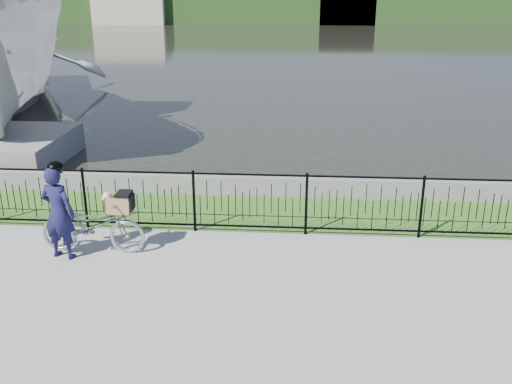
{
  "coord_description": "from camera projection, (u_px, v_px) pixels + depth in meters",
  "views": [
    {
      "loc": [
        0.8,
        -7.8,
        4.22
      ],
      "look_at": [
        0.15,
        1.0,
        1.0
      ],
      "focal_mm": 40.0,
      "sensor_mm": 36.0,
      "label": 1
    }
  ],
  "objects": [
    {
      "name": "grass_strip",
      "position": [
        254.0,
        211.0,
        11.24
      ],
      "size": [
        60.0,
        2.0,
        0.01
      ],
      "primitive_type": "cube",
      "color": "#396720",
      "rests_on": "ground"
    },
    {
      "name": "cyclist",
      "position": [
        58.0,
        211.0,
        9.11
      ],
      "size": [
        0.64,
        0.5,
        1.64
      ],
      "color": "#141439",
      "rests_on": "ground"
    },
    {
      "name": "ground",
      "position": [
        241.0,
        275.0,
        8.81
      ],
      "size": [
        120.0,
        120.0,
        0.0
      ],
      "primitive_type": "plane",
      "color": "gray",
      "rests_on": "ground"
    },
    {
      "name": "quay_wall",
      "position": [
        258.0,
        185.0,
        12.11
      ],
      "size": [
        60.0,
        0.3,
        0.4
      ],
      "primitive_type": "cube",
      "color": "slate",
      "rests_on": "ground"
    },
    {
      "name": "fence",
      "position": [
        250.0,
        203.0,
        10.11
      ],
      "size": [
        14.0,
        0.06,
        1.15
      ],
      "primitive_type": null,
      "color": "black",
      "rests_on": "ground"
    },
    {
      "name": "far_building_left",
      "position": [
        131.0,
        5.0,
        63.69
      ],
      "size": [
        8.0,
        4.0,
        4.0
      ],
      "primitive_type": "cube",
      "color": "#B2A48F",
      "rests_on": "ground"
    },
    {
      "name": "water",
      "position": [
        287.0,
        49.0,
        39.72
      ],
      "size": [
        120.0,
        120.0,
        0.0
      ],
      "primitive_type": "plane",
      "color": "black",
      "rests_on": "ground"
    },
    {
      "name": "far_building_right",
      "position": [
        347.0,
        10.0,
        62.65
      ],
      "size": [
        6.0,
        3.0,
        3.2
      ],
      "primitive_type": "cube",
      "color": "#B2A48F",
      "rests_on": "ground"
    },
    {
      "name": "bicycle_rig",
      "position": [
        93.0,
        225.0,
        9.43
      ],
      "size": [
        1.75,
        0.61,
        1.09
      ],
      "color": "#A7ACB3",
      "rests_on": "ground"
    },
    {
      "name": "far_treeline",
      "position": [
        292.0,
        10.0,
        64.5
      ],
      "size": [
        120.0,
        6.0,
        3.0
      ],
      "primitive_type": "cube",
      "color": "#244319",
      "rests_on": "ground"
    }
  ]
}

